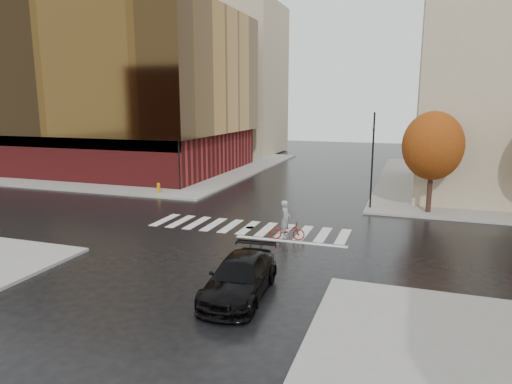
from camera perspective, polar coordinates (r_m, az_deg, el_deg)
ground at (r=26.21m, az=-1.35°, el=-4.77°), size 120.00×120.00×0.00m
sidewalk_nw at (r=54.10m, az=-14.68°, el=3.29°), size 30.00×30.00×0.15m
crosswalk at (r=26.66m, az=-0.98°, el=-4.48°), size 12.00×3.00×0.01m
office_glass at (r=51.74m, az=-17.96°, el=11.89°), size 27.00×19.00×16.00m
building_nw_far at (r=65.54m, az=-3.40°, el=13.79°), size 14.00×12.00×20.00m
tree_ne_a at (r=31.18m, az=21.23°, el=5.39°), size 3.80×3.80×6.50m
sedan at (r=17.43m, az=-2.03°, el=-10.63°), size 2.41×5.22×1.48m
cyclist at (r=24.30m, az=3.85°, el=-4.31°), size 1.93×0.87×2.12m
traffic_light_nw at (r=37.21m, az=-9.71°, el=7.53°), size 0.24×0.21×8.18m
traffic_light_ne at (r=31.41m, az=14.37°, el=4.46°), size 0.19×0.20×6.39m
fire_hydrant at (r=36.79m, az=-12.08°, el=0.59°), size 0.28×0.28×0.78m
manhole at (r=26.65m, az=-0.67°, el=-4.48°), size 0.60×0.60×0.01m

